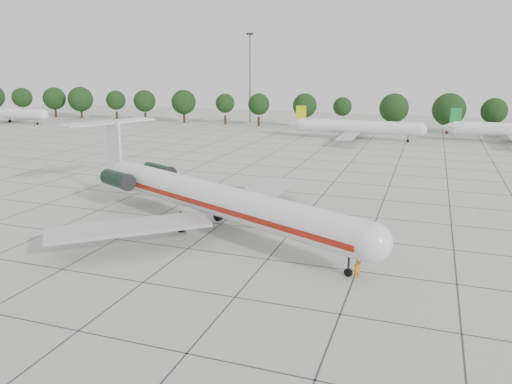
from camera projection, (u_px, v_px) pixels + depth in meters
ground at (221, 224)px, 54.96m from camera, size 260.00×260.00×0.00m
apron_joints at (264, 192)px, 68.66m from camera, size 170.00×170.00×0.02m
main_airliner at (203, 195)px, 53.04m from camera, size 40.89×30.62×10.05m
ground_crew at (357, 269)px, 41.03m from camera, size 0.69×0.63×1.58m
bg_airliner_a at (5, 113)px, 145.51m from camera, size 28.24×27.20×7.40m
bg_airliner_c at (357, 127)px, 114.17m from camera, size 28.24×27.20×7.40m
tree_line at (305, 106)px, 134.83m from camera, size 249.86×8.44×10.22m
floodlight_mast at (250, 73)px, 145.00m from camera, size 1.60×1.60×25.45m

